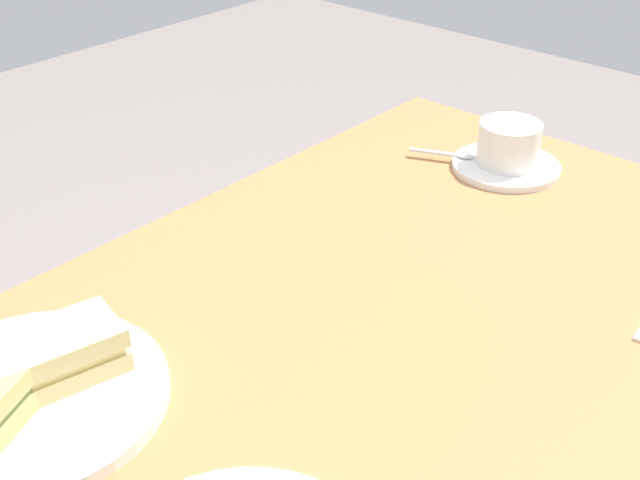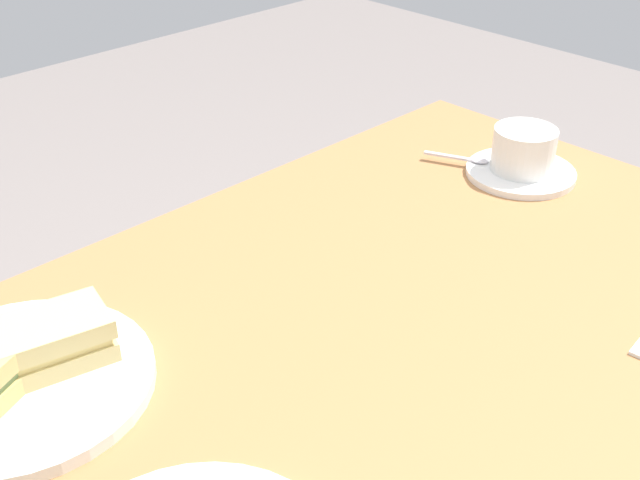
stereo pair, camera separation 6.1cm
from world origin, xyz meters
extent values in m
cube|color=#A36E40|center=(0.00, 0.00, 0.70)|extent=(1.22, 0.77, 0.03)
cylinder|color=#A4793A|center=(0.53, 0.30, 0.34)|extent=(0.08, 0.08, 0.68)
cylinder|color=white|center=(-0.29, 0.19, 0.72)|extent=(0.26, 0.26, 0.01)
cube|color=#D7C07C|center=(-0.26, 0.19, 0.74)|extent=(0.15, 0.10, 0.02)
cube|color=#D6BE6B|center=(-0.26, 0.19, 0.75)|extent=(0.14, 0.09, 0.01)
cube|color=#D6C37D|center=(-0.26, 0.19, 0.77)|extent=(0.15, 0.10, 0.02)
cylinder|color=white|center=(0.46, 0.11, 0.72)|extent=(0.16, 0.16, 0.01)
cylinder|color=white|center=(0.46, 0.11, 0.76)|extent=(0.09, 0.09, 0.06)
cylinder|color=#AD7758|center=(0.46, 0.11, 0.79)|extent=(0.08, 0.08, 0.01)
torus|color=white|center=(0.51, 0.13, 0.76)|extent=(0.04, 0.02, 0.04)
cube|color=silver|center=(0.42, 0.21, 0.73)|extent=(0.04, 0.07, 0.00)
ellipsoid|color=silver|center=(0.44, 0.17, 0.73)|extent=(0.03, 0.03, 0.01)
camera|label=1|loc=(-0.54, -0.41, 1.26)|focal=45.79mm
camera|label=2|loc=(-0.50, -0.45, 1.26)|focal=45.79mm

